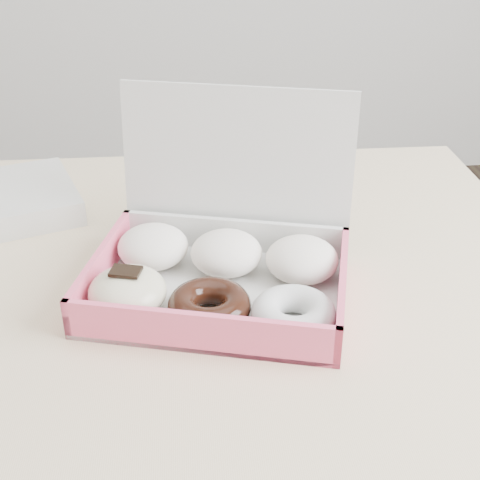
{
  "coord_description": "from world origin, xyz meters",
  "views": [
    {
      "loc": [
        0.11,
        -0.74,
        1.21
      ],
      "look_at": [
        0.17,
        -0.04,
        0.81
      ],
      "focal_mm": 50.0,
      "sensor_mm": 36.0,
      "label": 1
    }
  ],
  "objects": [
    {
      "name": "donut_box",
      "position": [
        0.15,
        -0.04,
        0.79
      ],
      "size": [
        0.36,
        0.32,
        0.22
      ],
      "rotation": [
        0.0,
        0.0,
        -0.25
      ],
      "color": "silver",
      "rests_on": "table"
    },
    {
      "name": "table",
      "position": [
        0.0,
        0.0,
        0.67
      ],
      "size": [
        1.2,
        0.8,
        0.75
      ],
      "color": "#D1B88A",
      "rests_on": "ground"
    }
  ]
}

